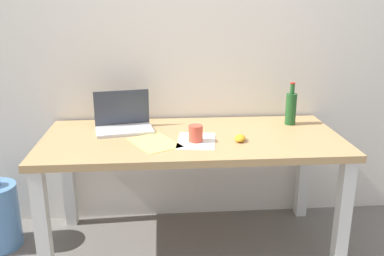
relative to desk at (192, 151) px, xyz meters
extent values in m
plane|color=slate|center=(0.00, 0.00, -0.63)|extent=(8.00, 8.00, 0.00)
cube|color=silver|center=(0.00, 0.45, 0.67)|extent=(5.20, 0.08, 2.60)
cube|color=tan|center=(0.00, 0.00, 0.07)|extent=(1.73, 0.77, 0.04)
cube|color=silver|center=(-0.80, -0.33, -0.29)|extent=(0.07, 0.07, 0.68)
cube|color=silver|center=(0.80, -0.33, -0.29)|extent=(0.07, 0.07, 0.68)
cube|color=silver|center=(-0.80, 0.33, -0.29)|extent=(0.07, 0.07, 0.68)
cube|color=silver|center=(0.80, 0.33, -0.29)|extent=(0.07, 0.07, 0.68)
cube|color=silver|center=(-0.40, 0.11, 0.10)|extent=(0.36, 0.25, 0.02)
cube|color=#333842|center=(-0.42, 0.21, 0.22)|extent=(0.33, 0.08, 0.22)
cylinder|color=#1E5123|center=(0.64, 0.20, 0.19)|extent=(0.07, 0.07, 0.20)
cylinder|color=#1E5123|center=(0.64, 0.20, 0.32)|extent=(0.03, 0.03, 0.06)
cylinder|color=#B21E19|center=(0.64, 0.20, 0.36)|extent=(0.03, 0.03, 0.01)
ellipsoid|color=gold|center=(0.26, -0.11, 0.11)|extent=(0.09, 0.11, 0.03)
cylinder|color=#D84C38|center=(0.01, -0.10, 0.14)|extent=(0.08, 0.08, 0.09)
cube|color=white|center=(0.02, -0.09, 0.09)|extent=(0.25, 0.32, 0.00)
cube|color=#F4E06B|center=(-0.22, -0.10, 0.09)|extent=(0.32, 0.36, 0.00)
camera|label=1|loc=(-0.18, -2.29, 0.86)|focal=39.00mm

